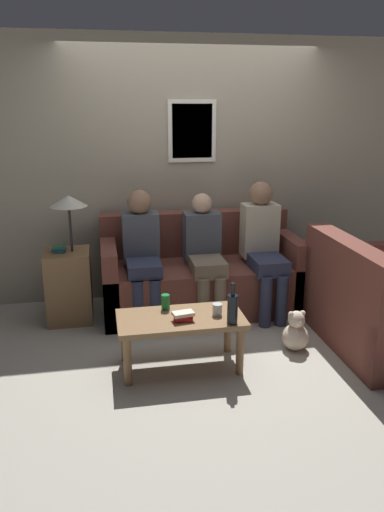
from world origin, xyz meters
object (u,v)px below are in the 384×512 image
at_px(person_right, 263,243).
at_px(teddy_bear, 296,333).
at_px(couch_main, 200,276).
at_px(coffee_table, 181,325).
at_px(person_middle, 205,251).
at_px(drinking_glass, 217,310).
at_px(person_left, 142,249).
at_px(couch_side, 376,309).
at_px(wine_bottle, 232,308).

bearing_deg(person_right, teddy_bear, -88.04).
height_order(couch_main, person_right, person_right).
bearing_deg(person_right, couch_main, 161.02).
bearing_deg(coffee_table, teddy_bear, 6.37).
height_order(couch_main, person_middle, person_middle).
distance_m(drinking_glass, teddy_bear, 0.78).
xyz_separation_m(person_left, teddy_bear, (1.18, -0.89, -0.52)).
relative_size(drinking_glass, teddy_bear, 0.26).
relative_size(couch_side, person_right, 1.03).
distance_m(wine_bottle, person_left, 1.31).
height_order(coffee_table, person_middle, person_middle).
bearing_deg(couch_main, person_left, -166.90).
relative_size(person_middle, teddy_bear, 3.37).
relative_size(drinking_glass, person_left, 0.08).
xyz_separation_m(coffee_table, person_middle, (0.39, 0.96, 0.28)).
bearing_deg(person_middle, wine_bottle, -91.76).
height_order(wine_bottle, teddy_bear, wine_bottle).
relative_size(coffee_table, teddy_bear, 2.79).
height_order(couch_main, drinking_glass, couch_main).
xyz_separation_m(coffee_table, person_left, (-0.19, 1.00, 0.32)).
bearing_deg(person_middle, drinking_glass, -96.32).
bearing_deg(person_middle, couch_side, -35.33).
xyz_separation_m(couch_side, wine_bottle, (-1.31, -0.24, 0.21)).
distance_m(wine_bottle, teddy_bear, 0.80).
distance_m(couch_side, wine_bottle, 1.35).
distance_m(couch_main, drinking_glass, 1.17).
xyz_separation_m(person_left, person_middle, (0.58, -0.04, -0.03)).
distance_m(couch_main, person_right, 0.71).
bearing_deg(person_left, couch_main, 13.10).
height_order(person_left, person_right, person_right).
relative_size(wine_bottle, person_middle, 0.27).
height_order(couch_main, teddy_bear, couch_main).
height_order(wine_bottle, person_left, person_left).
distance_m(couch_side, coffee_table, 1.66).
bearing_deg(coffee_table, person_middle, 68.04).
relative_size(person_left, teddy_bear, 3.50).
distance_m(couch_side, teddy_bear, 0.70).
relative_size(coffee_table, drinking_glass, 10.54).
bearing_deg(person_right, person_middle, 177.66).
bearing_deg(couch_main, couch_side, -40.03).
bearing_deg(couch_side, person_left, 63.07).
relative_size(couch_main, person_right, 1.51).
bearing_deg(person_left, drinking_glass, -65.14).
xyz_separation_m(wine_bottle, person_left, (-0.55, 1.19, 0.13)).
height_order(couch_main, person_left, person_left).
xyz_separation_m(drinking_glass, person_middle, (0.11, 0.98, 0.17)).
xyz_separation_m(couch_main, wine_bottle, (-0.03, -1.32, 0.21)).
bearing_deg(coffee_table, couch_main, 71.57).
distance_m(person_left, teddy_bear, 1.57).
bearing_deg(person_left, coffee_table, -79.03).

